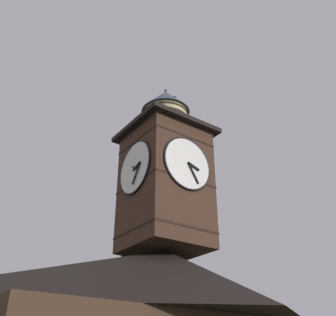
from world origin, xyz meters
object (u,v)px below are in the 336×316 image
at_px(clock_tower, 165,172).
at_px(pine_tree_behind, 146,294).
at_px(flying_bird_high, 171,96).
at_px(moon, 110,288).

height_order(clock_tower, pine_tree_behind, clock_tower).
xyz_separation_m(clock_tower, pine_tree_behind, (-2.19, -5.04, -5.25)).
xyz_separation_m(pine_tree_behind, flying_bird_high, (0.42, 3.16, 12.03)).
bearing_deg(pine_tree_behind, moon, -114.35).
bearing_deg(moon, clock_tower, 65.76).
distance_m(clock_tower, moon, 40.62).
bearing_deg(moon, flying_bird_high, 67.03).
relative_size(clock_tower, pine_tree_behind, 0.63).
height_order(clock_tower, flying_bird_high, flying_bird_high).
bearing_deg(flying_bird_high, moon, -112.97).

